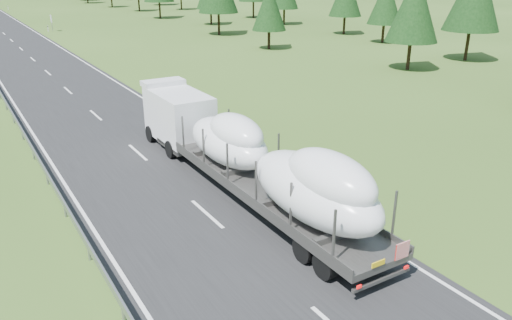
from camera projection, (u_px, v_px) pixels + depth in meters
highway_sign at (51, 20)px, 80.92m from camera, size 0.08×0.90×2.60m
boat_truck at (245, 151)px, 23.02m from camera, size 2.92×19.55×3.98m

